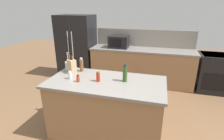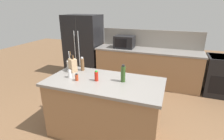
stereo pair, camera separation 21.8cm
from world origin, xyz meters
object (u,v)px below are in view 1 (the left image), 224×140
object	(u,v)px
knife_block	(72,66)
spice_jar_paprika	(78,78)
utensil_crock	(69,65)
salt_shaker	(70,75)
range_oven	(214,73)
hot_sauce_bottle	(98,77)
microwave	(119,42)
refrigerator	(77,47)
olive_oil_bottle	(125,73)
pepper_grinder	(81,65)

from	to	relation	value
knife_block	spice_jar_paprika	distance (m)	0.41
utensil_crock	salt_shaker	distance (m)	0.41
range_oven	hot_sauce_bottle	world-z (taller)	hot_sauce_bottle
microwave	hot_sauce_bottle	bearing A→B (deg)	-84.36
utensil_crock	microwave	bearing A→B (deg)	77.23
microwave	hot_sauce_bottle	distance (m)	2.25
refrigerator	range_oven	distance (m)	3.66
range_oven	hot_sauce_bottle	bearing A→B (deg)	-134.09
hot_sauce_bottle	olive_oil_bottle	world-z (taller)	olive_oil_bottle
refrigerator	knife_block	xyz separation A→B (m)	(0.93, -2.06, 0.17)
utensil_crock	pepper_grinder	bearing A→B (deg)	0.53
hot_sauce_bottle	range_oven	bearing A→B (deg)	45.91
range_oven	utensil_crock	world-z (taller)	utensil_crock
refrigerator	microwave	xyz separation A→B (m)	(1.25, -0.05, 0.22)
spice_jar_paprika	knife_block	bearing A→B (deg)	129.31
microwave	olive_oil_bottle	bearing A→B (deg)	-74.28
utensil_crock	hot_sauce_bottle	bearing A→B (deg)	-26.35
knife_block	salt_shaker	world-z (taller)	knife_block
olive_oil_bottle	pepper_grinder	world-z (taller)	olive_oil_bottle
salt_shaker	range_oven	bearing A→B (deg)	40.95
salt_shaker	utensil_crock	bearing A→B (deg)	121.02
microwave	refrigerator	bearing A→B (deg)	177.65
range_oven	salt_shaker	distance (m)	3.49
utensil_crock	hot_sauce_bottle	xyz separation A→B (m)	(0.65, -0.32, -0.01)
utensil_crock	olive_oil_bottle	bearing A→B (deg)	-11.94
range_oven	microwave	distance (m)	2.47
salt_shaker	pepper_grinder	bearing A→B (deg)	85.33
spice_jar_paprika	salt_shaker	bearing A→B (deg)	158.69
spice_jar_paprika	olive_oil_bottle	bearing A→B (deg)	16.57
pepper_grinder	microwave	bearing A→B (deg)	84.23
hot_sauce_bottle	knife_block	bearing A→B (deg)	157.33
microwave	range_oven	bearing A→B (deg)	-0.00
microwave	olive_oil_bottle	distance (m)	2.21
olive_oil_bottle	hot_sauce_bottle	bearing A→B (deg)	-164.43
pepper_grinder	olive_oil_bottle	bearing A→B (deg)	-15.55
spice_jar_paprika	olive_oil_bottle	world-z (taller)	olive_oil_bottle
knife_block	olive_oil_bottle	size ratio (longest dim) A/B	1.11
knife_block	pepper_grinder	bearing A→B (deg)	69.24
range_oven	pepper_grinder	xyz separation A→B (m)	(-2.58, -1.91, 0.58)
salt_shaker	pepper_grinder	distance (m)	0.36
knife_block	pepper_grinder	size ratio (longest dim) A/B	1.23
range_oven	microwave	bearing A→B (deg)	180.00
salt_shaker	microwave	bearing A→B (deg)	84.40
hot_sauce_bottle	salt_shaker	distance (m)	0.44
refrigerator	hot_sauce_bottle	distance (m)	2.72
range_oven	utensil_crock	bearing A→B (deg)	-145.86
microwave	olive_oil_bottle	size ratio (longest dim) A/B	1.93
refrigerator	utensil_crock	size ratio (longest dim) A/B	5.51
range_oven	knife_block	distance (m)	3.42
salt_shaker	pepper_grinder	world-z (taller)	pepper_grinder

